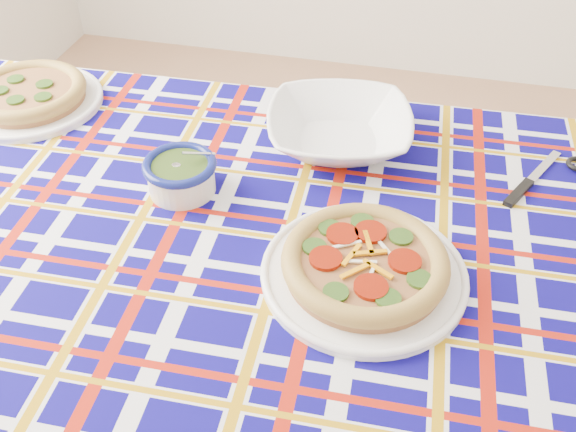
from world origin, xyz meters
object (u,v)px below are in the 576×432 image
(serving_bowl, at_px, (339,129))
(dining_table, at_px, (245,283))
(pesto_bowl, at_px, (181,173))
(main_focaccia_plate, at_px, (365,263))

(serving_bowl, bearing_deg, dining_table, -106.55)
(pesto_bowl, relative_size, serving_bowl, 0.47)
(dining_table, distance_m, main_focaccia_plate, 0.23)
(main_focaccia_plate, xyz_separation_m, pesto_bowl, (-0.36, 0.14, 0.01))
(dining_table, distance_m, serving_bowl, 0.37)
(dining_table, xyz_separation_m, pesto_bowl, (-0.15, 0.13, 0.12))
(pesto_bowl, height_order, serving_bowl, pesto_bowl)
(dining_table, relative_size, main_focaccia_plate, 5.04)
(pesto_bowl, bearing_deg, main_focaccia_plate, -21.77)
(main_focaccia_plate, xyz_separation_m, serving_bowl, (-0.10, 0.36, 0.00))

